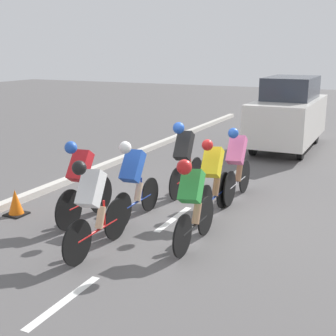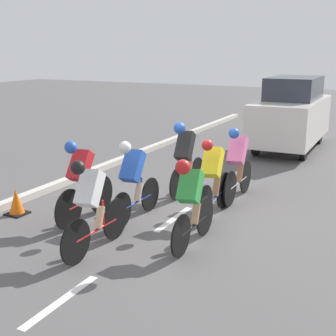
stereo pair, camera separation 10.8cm
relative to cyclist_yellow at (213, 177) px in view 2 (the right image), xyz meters
The scene contains 14 objects.
ground_plane 0.96m from the cyclist_yellow, ahead, with size 60.00×60.00×0.00m, color #565454.
lane_stripe_near 3.77m from the cyclist_yellow, 80.93° to the left, with size 0.12×1.40×0.01m, color white.
lane_stripe_mid 1.05m from the cyclist_yellow, 37.28° to the left, with size 0.12×1.40×0.01m, color white.
lane_stripe_far 2.92m from the cyclist_yellow, 78.10° to the right, with size 0.12×1.40×0.01m, color white.
curb 3.87m from the cyclist_yellow, ahead, with size 0.20×26.27×0.14m, color beige.
cyclist_yellow is the anchor object (origin of this frame).
cyclist_blue 1.45m from the cyclist_yellow, 34.56° to the left, with size 0.34×1.70×1.50m.
cyclist_red 2.35m from the cyclist_yellow, 33.09° to the left, with size 0.34×1.70×1.52m.
cyclist_green 1.45m from the cyclist_yellow, 97.48° to the left, with size 0.37×1.61×1.46m.
cyclist_black 1.47m from the cyclist_yellow, 45.27° to the right, with size 0.37×1.71×1.58m.
cyclist_white 2.51m from the cyclist_yellow, 65.09° to the left, with size 0.38×1.72×1.49m.
cyclist_pink 1.14m from the cyclist_yellow, 94.38° to the right, with size 0.34×1.71×1.53m.
support_car 6.74m from the cyclist_yellow, 89.58° to the right, with size 1.70×4.18×2.19m.
traffic_cone 3.70m from the cyclist_yellow, 24.58° to the left, with size 0.36×0.36×0.49m.
Camera 2 is at (-3.49, 7.60, 3.02)m, focal length 50.00 mm.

